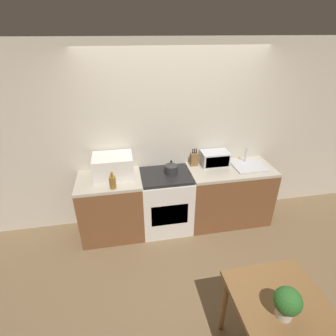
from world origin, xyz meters
name	(u,v)px	position (x,y,z in m)	size (l,w,h in m)	color
ground_plane	(193,269)	(0.00, 0.00, 0.00)	(16.00, 16.00, 0.00)	brown
wall_back	(174,137)	(0.00, 1.23, 1.30)	(10.00, 0.06, 2.60)	beige
counter_left_run	(112,207)	(-0.96, 0.89, 0.45)	(0.85, 0.62, 0.90)	brown
counter_right_run	(228,194)	(0.78, 0.89, 0.45)	(1.22, 0.62, 0.90)	brown
stove_range	(166,201)	(-0.19, 0.88, 0.45)	(0.70, 0.62, 0.90)	silver
kettle	(171,168)	(-0.11, 0.91, 0.98)	(0.18, 0.18, 0.20)	#2D2D2D
microwave	(113,166)	(-0.89, 0.98, 1.05)	(0.52, 0.39, 0.30)	silver
bottle	(113,182)	(-0.90, 0.66, 0.99)	(0.08, 0.08, 0.22)	olive
knife_block	(194,159)	(0.27, 1.08, 1.00)	(0.11, 0.08, 0.26)	brown
toaster_oven	(215,158)	(0.57, 1.04, 1.00)	(0.40, 0.26, 0.21)	silver
sink_basin	(249,166)	(1.04, 0.89, 0.92)	(0.45, 0.39, 0.24)	silver
dining_table	(280,312)	(0.39, -1.09, 0.66)	(0.74, 0.78, 0.78)	brown
potted_plant	(287,302)	(0.34, -1.18, 0.93)	(0.20, 0.20, 0.27)	beige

